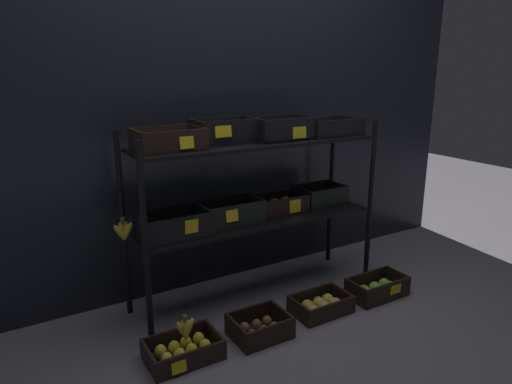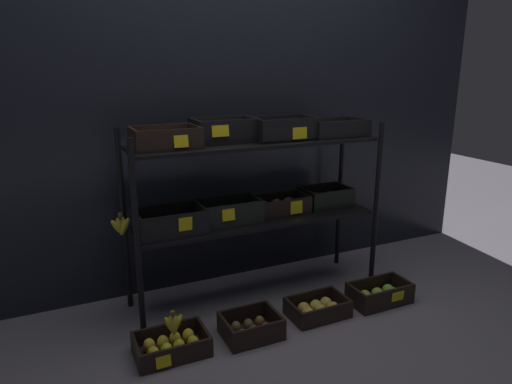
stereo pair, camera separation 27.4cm
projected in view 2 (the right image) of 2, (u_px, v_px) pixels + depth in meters
name	position (u px, v px, depth m)	size (l,w,h in m)	color
ground_plane	(256.00, 295.00, 2.92)	(10.00, 10.00, 0.00)	slate
storefront_wall	(230.00, 112.00, 2.97)	(3.90, 0.12, 2.24)	black
display_rack	(254.00, 177.00, 2.72)	(1.62, 0.43, 1.12)	black
crate_ground_lemon	(171.00, 346.00, 2.32)	(0.36, 0.25, 0.10)	black
crate_ground_kiwi	(251.00, 328.00, 2.47)	(0.30, 0.24, 0.12)	black
crate_ground_apple_gold	(318.00, 309.00, 2.67)	(0.34, 0.22, 0.11)	black
crate_ground_apple_green	(380.00, 295.00, 2.82)	(0.38, 0.21, 0.13)	black
banana_bunch_loose	(173.00, 324.00, 2.29)	(0.11, 0.04, 0.13)	brown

